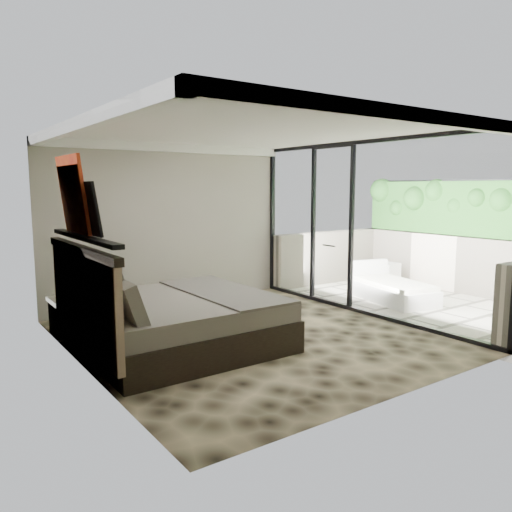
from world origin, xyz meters
TOP-DOWN VIEW (x-y plane):
  - floor at (0.00, 0.00)m, footprint 5.00×5.00m
  - ceiling at (0.00, 0.00)m, footprint 4.50×5.00m
  - back_wall at (0.00, 2.49)m, footprint 4.50×0.02m
  - left_wall at (-2.24, 0.00)m, footprint 0.02×5.00m
  - glass_wall at (2.25, 0.00)m, footprint 0.08×5.00m
  - terrace_slab at (3.75, 0.00)m, footprint 3.00×5.00m
  - parapet_far at (5.10, 0.00)m, footprint 0.30×5.00m
  - foliage_hedge at (5.10, 0.00)m, footprint 0.36×4.60m
  - picture_ledge at (-2.18, 0.10)m, footprint 0.12×2.20m
  - bed at (-1.12, 0.16)m, footprint 2.41×2.33m
  - nightstand at (-1.97, 1.58)m, footprint 0.60×0.60m
  - table_lamp at (-1.94, 1.52)m, footprint 0.31×0.31m
  - abstract_canvas at (-2.19, 0.42)m, footprint 0.13×0.90m
  - framed_print at (-2.14, -0.04)m, footprint 0.11×0.50m
  - ottoman at (4.45, 1.40)m, footprint 0.52×0.52m
  - lounger at (3.38, 0.36)m, footprint 1.16×1.79m

SIDE VIEW (x-z plane):
  - terrace_slab at x=3.75m, z-range -0.12..0.00m
  - floor at x=0.00m, z-range 0.00..0.00m
  - lounger at x=3.38m, z-range -0.12..0.53m
  - ottoman at x=4.45m, z-range 0.00..0.47m
  - nightstand at x=-1.97m, z-range 0.00..0.57m
  - bed at x=-1.12m, z-range -0.28..1.06m
  - parapet_far at x=5.10m, z-range 0.00..1.10m
  - table_lamp at x=-1.94m, z-range 0.60..1.16m
  - back_wall at x=0.00m, z-range 0.00..2.80m
  - left_wall at x=-2.24m, z-range 0.00..2.80m
  - glass_wall at x=2.25m, z-range 0.00..2.80m
  - picture_ledge at x=-2.18m, z-range 1.48..1.52m
  - foliage_hedge at x=5.10m, z-range 1.10..2.20m
  - framed_print at x=-2.14m, z-range 1.53..2.12m
  - abstract_canvas at x=-2.19m, z-range 1.53..2.42m
  - ceiling at x=0.00m, z-range 2.78..2.80m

